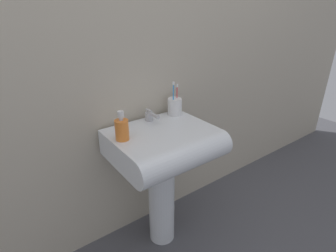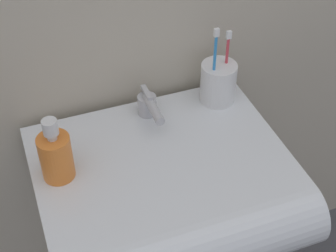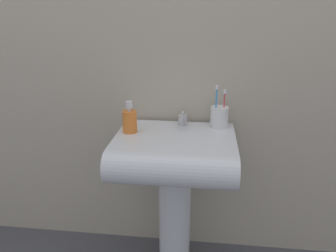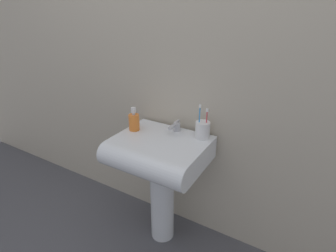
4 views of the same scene
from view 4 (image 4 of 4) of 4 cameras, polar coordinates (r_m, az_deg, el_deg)
ground_plane at (r=2.08m, az=-1.17°, el=-22.37°), size 6.00×6.00×0.00m
wall_back at (r=1.67m, az=3.06°, el=13.51°), size 5.00×0.05×2.40m
sink_pedestal at (r=1.86m, az=-1.26°, el=-15.63°), size 0.16×0.16×0.64m
sink_basin at (r=1.60m, az=-2.40°, el=-5.88°), size 0.56×0.48×0.15m
faucet at (r=1.69m, az=1.70°, el=-0.09°), size 0.05×0.13×0.07m
toothbrush_cup at (r=1.61m, az=7.54°, el=-0.78°), size 0.09×0.09×0.22m
soap_bottle at (r=1.71m, az=-7.40°, el=0.98°), size 0.07×0.07×0.15m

